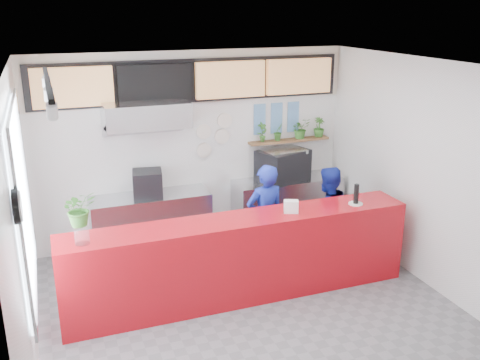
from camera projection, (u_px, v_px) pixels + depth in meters
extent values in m
plane|color=slate|center=(252.00, 312.00, 6.64)|extent=(5.00, 5.00, 0.00)
plane|color=silver|center=(254.00, 67.00, 5.71)|extent=(5.00, 5.00, 0.00)
plane|color=white|center=(194.00, 147.00, 8.41)|extent=(5.00, 0.00, 5.00)
plane|color=white|center=(21.00, 228.00, 5.35)|extent=(0.00, 5.00, 5.00)
plane|color=white|center=(430.00, 176.00, 7.01)|extent=(0.00, 5.00, 5.00)
cube|color=#AF0C15|center=(241.00, 258.00, 6.83)|extent=(4.50, 0.60, 1.10)
cube|color=beige|center=(193.00, 77.00, 8.06)|extent=(5.00, 0.02, 0.80)
cube|color=#B2B5BA|center=(151.00, 223.00, 8.20)|extent=(1.80, 0.60, 0.90)
cube|color=black|center=(148.00, 183.00, 7.99)|extent=(0.49, 0.49, 0.39)
cube|color=#B2B5BA|center=(146.00, 114.00, 7.63)|extent=(1.20, 0.70, 0.35)
cube|color=#B2B5BA|center=(146.00, 128.00, 7.69)|extent=(1.20, 0.69, 0.31)
cube|color=#B2B5BA|center=(287.00, 204.00, 8.96)|extent=(1.80, 0.60, 0.90)
cube|color=black|center=(283.00, 165.00, 8.71)|extent=(0.92, 0.78, 0.50)
cube|color=silver|center=(283.00, 151.00, 8.64)|extent=(0.74, 0.57, 0.06)
cube|color=brown|center=(289.00, 140.00, 8.85)|extent=(1.40, 0.18, 0.04)
cube|color=tan|center=(73.00, 87.00, 7.39)|extent=(1.10, 0.10, 0.55)
cube|color=black|center=(156.00, 83.00, 7.78)|extent=(1.10, 0.10, 0.55)
cube|color=tan|center=(231.00, 80.00, 8.16)|extent=(1.10, 0.10, 0.55)
cube|color=tan|center=(299.00, 76.00, 8.55)|extent=(1.10, 0.10, 0.55)
cube|color=black|center=(193.00, 81.00, 8.05)|extent=(4.80, 0.04, 0.65)
cube|color=silver|center=(23.00, 200.00, 5.57)|extent=(0.04, 2.20, 1.90)
cube|color=#B2B5BA|center=(25.00, 199.00, 5.57)|extent=(0.03, 2.30, 2.00)
cylinder|color=black|center=(16.00, 207.00, 4.39)|extent=(0.05, 0.30, 0.30)
cylinder|color=white|center=(20.00, 206.00, 4.40)|extent=(0.02, 0.26, 0.26)
cube|color=black|center=(47.00, 82.00, 5.04)|extent=(0.05, 2.40, 0.04)
cylinder|color=silver|center=(204.00, 132.00, 8.35)|extent=(0.24, 0.03, 0.24)
cylinder|color=silver|center=(222.00, 136.00, 8.48)|extent=(0.24, 0.03, 0.24)
cylinder|color=silver|center=(204.00, 150.00, 8.45)|extent=(0.24, 0.03, 0.24)
cylinder|color=silver|center=(225.00, 121.00, 8.42)|extent=(0.24, 0.03, 0.24)
cube|color=#598CBF|center=(260.00, 112.00, 8.60)|extent=(0.20, 0.02, 0.25)
cube|color=#598CBF|center=(277.00, 111.00, 8.70)|extent=(0.20, 0.02, 0.25)
cube|color=#598CBF|center=(293.00, 109.00, 8.80)|extent=(0.20, 0.02, 0.25)
cube|color=#598CBF|center=(259.00, 127.00, 8.68)|extent=(0.20, 0.02, 0.25)
cube|color=#598CBF|center=(276.00, 126.00, 8.78)|extent=(0.20, 0.02, 0.25)
cube|color=#598CBF|center=(293.00, 124.00, 8.87)|extent=(0.20, 0.02, 0.25)
imported|color=#162899|center=(265.00, 219.00, 7.48)|extent=(0.61, 0.43, 1.57)
imported|color=#162899|center=(326.00, 215.00, 7.75)|extent=(0.82, 0.71, 1.46)
imported|color=#366F27|center=(262.00, 132.00, 8.63)|extent=(0.20, 0.16, 0.32)
imported|color=#366F27|center=(278.00, 132.00, 8.73)|extent=(0.20, 0.18, 0.29)
imported|color=#366F27|center=(301.00, 128.00, 8.86)|extent=(0.32, 0.28, 0.34)
imported|color=#366F27|center=(319.00, 127.00, 8.97)|extent=(0.20, 0.19, 0.33)
cylinder|color=white|center=(82.00, 235.00, 5.92)|extent=(0.20, 0.20, 0.20)
imported|color=#366F27|center=(79.00, 209.00, 5.82)|extent=(0.43, 0.40, 0.39)
cube|color=white|center=(291.00, 207.00, 6.83)|extent=(0.21, 0.18, 0.16)
cylinder|color=white|center=(356.00, 204.00, 7.13)|extent=(0.24, 0.24, 0.01)
cylinder|color=black|center=(356.00, 194.00, 7.09)|extent=(0.08, 0.08, 0.27)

